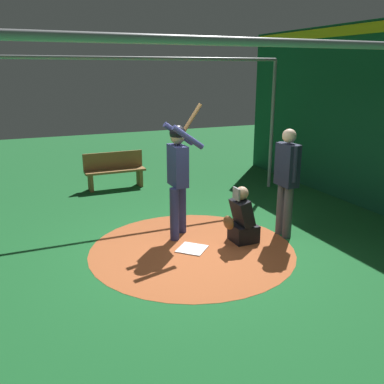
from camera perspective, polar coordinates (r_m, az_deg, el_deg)
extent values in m
plane|color=#195B28|center=(6.67, 0.00, -7.85)|extent=(25.64, 25.64, 0.00)
cylinder|color=#AD562D|center=(6.67, 0.00, -7.83)|extent=(3.23, 3.23, 0.01)
cube|color=white|center=(6.66, 0.00, -7.76)|extent=(0.59, 0.59, 0.01)
cylinder|color=navy|center=(6.87, -2.42, -3.08)|extent=(0.15, 0.15, 0.90)
cylinder|color=navy|center=(7.19, -1.40, -2.17)|extent=(0.15, 0.15, 0.90)
cube|color=navy|center=(6.82, -1.96, 3.63)|extent=(0.22, 0.44, 0.67)
cylinder|color=navy|center=(6.58, -0.55, 7.48)|extent=(0.54, 0.09, 0.42)
cylinder|color=navy|center=(6.94, -1.83, 7.94)|extent=(0.54, 0.09, 0.42)
sphere|color=tan|center=(6.73, -2.00, 7.52)|extent=(0.23, 0.23, 0.23)
sphere|color=black|center=(6.72, -2.01, 8.06)|extent=(0.26, 0.26, 0.26)
cylinder|color=olive|center=(6.91, -0.70, 9.00)|extent=(0.54, 0.06, 0.73)
cube|color=black|center=(6.98, 7.06, -5.53)|extent=(0.40, 0.40, 0.29)
cube|color=black|center=(6.84, 6.87, -2.77)|extent=(0.31, 0.40, 0.47)
sphere|color=tan|center=(6.73, 6.82, -0.16)|extent=(0.22, 0.22, 0.22)
cube|color=gray|center=(6.68, 6.09, -0.26)|extent=(0.03, 0.20, 0.20)
ellipsoid|color=brown|center=(6.70, 5.02, -4.19)|extent=(0.12, 0.28, 0.22)
cylinder|color=#4C4C51|center=(7.15, 12.97, -2.75)|extent=(0.15, 0.15, 0.89)
cylinder|color=#4C4C51|center=(7.31, 12.06, -2.28)|extent=(0.15, 0.15, 0.89)
cube|color=#1E2338|center=(7.02, 12.91, 3.63)|extent=(0.22, 0.42, 0.70)
cylinder|color=#1E2338|center=(6.85, 13.92, 3.73)|extent=(0.09, 0.09, 0.59)
cylinder|color=#1E2338|center=(7.17, 12.00, 4.40)|extent=(0.09, 0.09, 0.59)
sphere|color=beige|center=(6.93, 13.16, 7.48)|extent=(0.23, 0.23, 0.23)
cylinder|color=gray|center=(10.02, 10.87, 8.88)|extent=(0.08, 0.08, 2.95)
cylinder|color=gray|center=(8.57, -7.37, 17.69)|extent=(6.35, 0.07, 0.07)
cylinder|color=gray|center=(3.80, 16.93, 18.83)|extent=(6.35, 0.07, 0.07)
cube|color=olive|center=(10.07, -10.46, 2.87)|extent=(1.43, 0.36, 0.05)
cube|color=olive|center=(10.18, -10.73, 4.30)|extent=(1.43, 0.04, 0.40)
cube|color=olive|center=(10.27, -7.18, 1.99)|extent=(0.08, 0.32, 0.40)
cube|color=olive|center=(10.02, -13.69, 1.27)|extent=(0.08, 0.32, 0.40)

